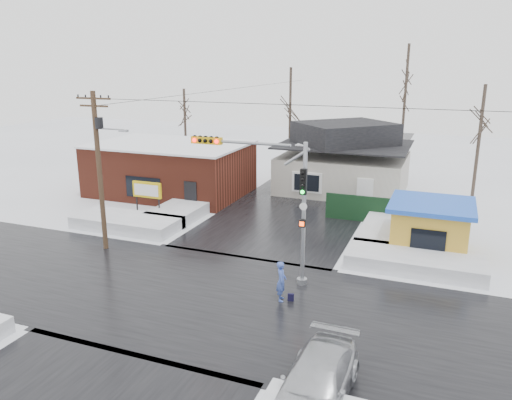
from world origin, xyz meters
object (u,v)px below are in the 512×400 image
(kiosk, at_px, (430,226))
(pedestrian, at_px, (281,281))
(utility_pole, at_px, (100,162))
(marquee_sign, at_px, (147,191))
(traffic_signal, at_px, (272,192))
(car, at_px, (317,383))

(kiosk, distance_m, pedestrian, 10.77)
(pedestrian, bearing_deg, utility_pole, 62.17)
(marquee_sign, bearing_deg, utility_pole, -79.87)
(utility_pole, bearing_deg, pedestrian, -12.21)
(traffic_signal, height_order, marquee_sign, traffic_signal)
(kiosk, bearing_deg, traffic_signal, -135.16)
(traffic_signal, distance_m, kiosk, 10.43)
(car, bearing_deg, traffic_signal, 119.23)
(marquee_sign, bearing_deg, car, -42.96)
(utility_pole, bearing_deg, kiosk, 20.44)
(utility_pole, xyz_separation_m, marquee_sign, (-1.07, 5.99, -3.19))
(marquee_sign, distance_m, car, 21.74)
(marquee_sign, height_order, kiosk, kiosk)
(traffic_signal, bearing_deg, marquee_sign, 150.28)
(traffic_signal, height_order, car, traffic_signal)
(marquee_sign, bearing_deg, kiosk, 1.55)
(traffic_signal, relative_size, car, 1.38)
(traffic_signal, xyz_separation_m, pedestrian, (1.16, -1.96, -3.60))
(pedestrian, height_order, car, pedestrian)
(utility_pole, bearing_deg, car, -30.71)
(kiosk, bearing_deg, car, -99.71)
(kiosk, relative_size, pedestrian, 2.45)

